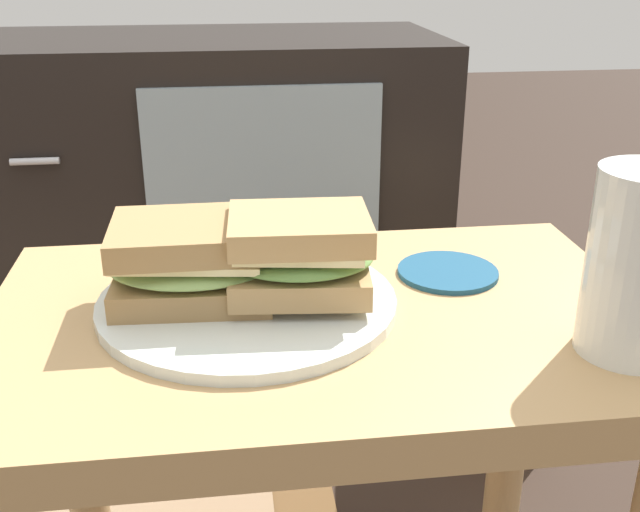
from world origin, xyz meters
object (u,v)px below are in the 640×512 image
(plate, at_px, (248,302))
(beer_glass, at_px, (640,265))
(sandwich_front, at_px, (193,260))
(coaster, at_px, (448,272))
(tv_cabinet, at_px, (200,182))
(sandwich_back, at_px, (300,253))
(paper_bag, at_px, (485,346))

(plate, height_order, beer_glass, beer_glass)
(sandwich_front, height_order, coaster, sandwich_front)
(tv_cabinet, height_order, plate, tv_cabinet)
(tv_cabinet, relative_size, sandwich_front, 6.61)
(tv_cabinet, bearing_deg, coaster, -74.15)
(sandwich_front, bearing_deg, coaster, 9.09)
(plate, distance_m, sandwich_back, 0.06)
(sandwich_back, distance_m, paper_bag, 0.66)
(sandwich_front, relative_size, beer_glass, 1.02)
(beer_glass, bearing_deg, sandwich_front, 160.26)
(coaster, bearing_deg, paper_bag, 63.32)
(tv_cabinet, relative_size, sandwich_back, 7.30)
(sandwich_front, relative_size, sandwich_back, 1.10)
(sandwich_front, xyz_separation_m, paper_bag, (0.42, 0.42, -0.35))
(sandwich_back, height_order, coaster, sandwich_back)
(plate, distance_m, beer_glass, 0.31)
(coaster, relative_size, paper_bag, 0.29)
(sandwich_front, height_order, beer_glass, beer_glass)
(beer_glass, bearing_deg, sandwich_back, 156.99)
(sandwich_front, xyz_separation_m, beer_glass, (0.33, -0.12, 0.03))
(paper_bag, bearing_deg, sandwich_front, -135.29)
(sandwich_front, bearing_deg, paper_bag, 44.71)
(sandwich_back, bearing_deg, paper_bag, 52.34)
(tv_cabinet, bearing_deg, sandwich_back, -83.45)
(sandwich_back, distance_m, coaster, 0.16)
(tv_cabinet, bearing_deg, plate, -86.07)
(tv_cabinet, xyz_separation_m, paper_bag, (0.44, -0.51, -0.13))
(sandwich_back, distance_m, beer_glass, 0.26)
(beer_glass, relative_size, coaster, 1.52)
(beer_glass, distance_m, paper_bag, 0.66)
(plate, distance_m, sandwich_front, 0.06)
(plate, height_order, sandwich_front, sandwich_front)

